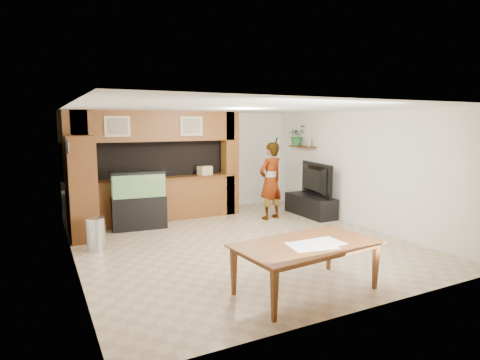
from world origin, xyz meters
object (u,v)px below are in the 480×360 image
pantry_cabinet (82,188)px  aquarium (139,201)px  television (311,179)px  person (271,181)px  dining_table (308,268)px

pantry_cabinet → aquarium: (1.19, 0.30, -0.41)m
aquarium → television: bearing=-3.9°
pantry_cabinet → television: bearing=-4.0°
television → person: person is taller
aquarium → television: television is taller
person → dining_table: (-1.81, -3.94, -0.59)m
dining_table → pantry_cabinet: bearing=115.1°
dining_table → person: bearing=60.0°
pantry_cabinet → dining_table: (2.45, -4.16, -0.69)m
television → pantry_cabinet: bearing=95.7°
pantry_cabinet → television: (5.35, -0.37, -0.12)m
pantry_cabinet → aquarium: size_ratio=1.62×
pantry_cabinet → dining_table: pantry_cabinet is taller
pantry_cabinet → person: size_ratio=1.11×
pantry_cabinet → television: size_ratio=1.43×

